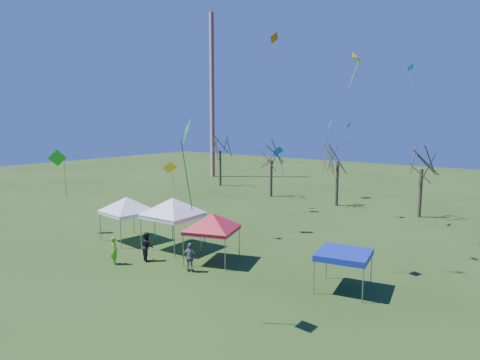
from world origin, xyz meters
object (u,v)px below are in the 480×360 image
object	(u,v)px
tree_2	(338,146)
tent_white_mid	(173,201)
tree_0	(220,138)
tent_red	(212,216)
person_grey	(190,257)
tree_3	(423,152)
person_dark	(147,246)
tent_white_west	(127,200)
tent_blue	(344,255)
radio_mast	(212,96)
person_green	(114,250)
tree_1	(271,147)

from	to	relation	value
tree_2	tent_white_mid	bearing A→B (deg)	-97.02
tree_0	tent_red	world-z (taller)	tree_0
tree_0	person_grey	xyz separation A→B (m)	(20.12, -26.63, -5.62)
tree_3	tent_white_mid	xyz separation A→B (m)	(-10.98, -20.62, -2.73)
person_dark	tent_white_west	bearing A→B (deg)	-1.23
tree_0	tent_blue	distance (m)	37.28
radio_mast	tent_white_mid	xyz separation A→B (m)	(23.05, -30.58, -9.15)
radio_mast	tent_white_west	distance (m)	37.78
tent_white_mid	person_dark	xyz separation A→B (m)	(0.60, -2.88, -2.42)
tent_white_mid	tent_white_west	bearing A→B (deg)	-170.02
tree_0	tent_white_mid	xyz separation A→B (m)	(15.90, -23.96, -3.14)
person_dark	tree_2	bearing A→B (deg)	-71.41
tree_3	tent_white_mid	distance (m)	23.52
radio_mast	tent_red	size ratio (longest dim) A/B	6.42
tree_2	person_green	distance (m)	26.28
tree_0	tent_white_mid	bearing A→B (deg)	-56.43
tent_red	person_green	world-z (taller)	tent_red
tree_3	tent_blue	bearing A→B (deg)	-85.59
radio_mast	person_dark	size ratio (longest dim) A/B	13.45
radio_mast	person_green	distance (m)	43.38
person_dark	person_grey	bearing A→B (deg)	-153.40
tent_white_west	tree_0	bearing A→B (deg)	115.53
tent_white_mid	person_grey	world-z (taller)	tent_white_mid
tent_white_west	person_dark	xyz separation A→B (m)	(4.71, -2.16, -2.14)
tent_red	person_green	size ratio (longest dim) A/B	2.22
tent_white_mid	person_grey	distance (m)	5.58
tent_blue	person_grey	bearing A→B (deg)	-160.36
tent_white_west	tree_3	bearing A→B (deg)	54.73
tree_3	tree_2	bearing A→B (deg)	177.73
tent_white_mid	radio_mast	bearing A→B (deg)	127.01
tree_2	tent_blue	bearing A→B (deg)	-64.25
tree_1	tent_white_mid	xyz separation A→B (m)	(5.82, -21.22, -2.44)
tree_2	tent_red	world-z (taller)	tree_2
tree_3	tent_red	distance (m)	22.45
tree_0	tree_1	world-z (taller)	tree_0
person_grey	radio_mast	bearing A→B (deg)	-68.48
radio_mast	tree_2	world-z (taller)	radio_mast
radio_mast	tent_white_west	size ratio (longest dim) A/B	5.83
tree_0	tree_3	size ratio (longest dim) A/B	1.07
tree_3	person_grey	world-z (taller)	tree_3
tree_2	person_green	xyz separation A→B (m)	(-3.04, -25.54, -5.41)
tree_3	person_green	size ratio (longest dim) A/B	4.52
tent_white_mid	person_green	xyz separation A→B (m)	(-0.46, -4.58, -2.47)
tree_3	person_grey	distance (m)	24.81
tent_blue	person_grey	distance (m)	8.90
tree_3	person_green	distance (m)	28.16
tree_2	tent_white_mid	size ratio (longest dim) A/B	1.74
tent_white_mid	person_dark	size ratio (longest dim) A/B	2.53
tree_1	person_green	world-z (taller)	tree_1
tree_0	tent_red	size ratio (longest dim) A/B	2.17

